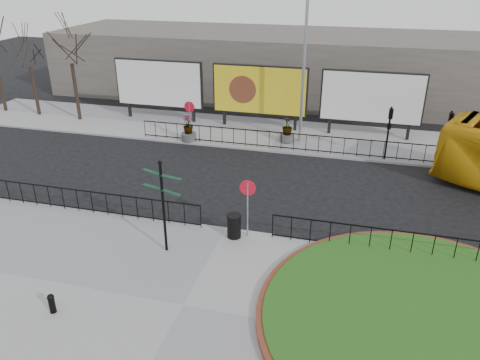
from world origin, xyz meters
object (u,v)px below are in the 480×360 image
(litter_bin, at_px, (234,226))
(fingerpost_sign, at_px, (163,198))
(lamp_post, at_px, (304,64))
(planter_a, at_px, (188,131))
(billboard_mid, at_px, (260,90))
(bollard, at_px, (52,302))
(planter_b, at_px, (287,131))

(litter_bin, bearing_deg, fingerpost_sign, -145.13)
(lamp_post, relative_size, planter_a, 5.93)
(billboard_mid, bearing_deg, planter_a, -135.53)
(fingerpost_sign, relative_size, bollard, 5.42)
(lamp_post, relative_size, litter_bin, 9.36)
(billboard_mid, xyz_separation_m, planter_b, (2.24, -2.23, -1.83))
(fingerpost_sign, relative_size, planter_a, 2.39)
(fingerpost_sign, xyz_separation_m, planter_a, (-3.38, 11.57, -1.61))
(fingerpost_sign, height_order, bollard, fingerpost_sign)
(billboard_mid, relative_size, bollard, 9.03)
(lamp_post, distance_m, litter_bin, 12.38)
(billboard_mid, relative_size, lamp_post, 0.67)
(litter_bin, height_order, planter_a, planter_a)
(planter_a, bearing_deg, lamp_post, 13.54)
(fingerpost_sign, bearing_deg, planter_a, 127.19)
(billboard_mid, bearing_deg, bollard, -96.94)
(fingerpost_sign, bearing_deg, bollard, -95.78)
(lamp_post, xyz_separation_m, planter_b, (-0.77, -0.26, -4.06))
(bollard, bearing_deg, litter_bin, 52.87)
(planter_a, bearing_deg, bollard, -85.32)
(fingerpost_sign, distance_m, bollard, 5.03)
(lamp_post, xyz_separation_m, litter_bin, (-1.01, -11.60, -4.21))
(litter_bin, xyz_separation_m, planter_a, (-5.64, 10.00, 0.14))
(lamp_post, relative_size, planter_b, 5.94)
(billboard_mid, distance_m, lamp_post, 4.23)
(planter_b, bearing_deg, planter_a, -167.12)
(lamp_post, xyz_separation_m, planter_a, (-6.65, -1.60, -4.07))
(billboard_mid, height_order, bollard, billboard_mid)
(fingerpost_sign, distance_m, planter_a, 12.16)
(billboard_mid, height_order, lamp_post, lamp_post)
(billboard_mid, xyz_separation_m, bollard, (-2.35, -19.32, -2.10))
(bollard, relative_size, litter_bin, 0.70)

